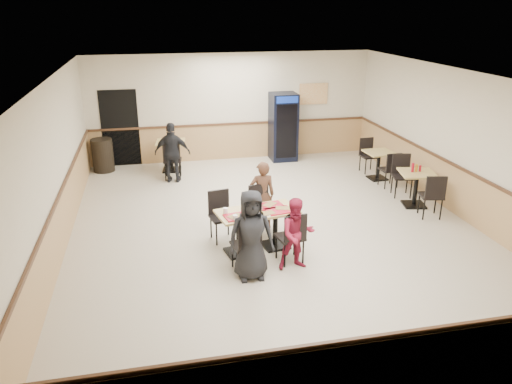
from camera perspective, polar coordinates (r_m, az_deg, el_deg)
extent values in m
plane|color=beige|center=(10.08, 2.08, -4.14)|extent=(10.00, 10.00, 0.00)
plane|color=silver|center=(9.23, 2.33, 13.02)|extent=(10.00, 10.00, 0.00)
plane|color=beige|center=(14.31, -2.80, 9.65)|extent=(8.00, 0.00, 8.00)
plane|color=beige|center=(5.25, 16.03, -11.51)|extent=(8.00, 0.00, 8.00)
plane|color=beige|center=(9.43, -22.11, 2.30)|extent=(0.00, 10.00, 10.00)
plane|color=beige|center=(11.20, 22.53, 4.99)|extent=(0.00, 10.00, 10.00)
cube|color=tan|center=(14.52, -2.72, 5.76)|extent=(7.98, 0.03, 1.00)
cube|color=tan|center=(11.47, 21.80, 0.18)|extent=(0.03, 9.98, 1.00)
cube|color=#472B19|center=(14.38, -2.75, 7.79)|extent=(7.98, 0.04, 0.06)
cube|color=black|center=(14.22, -15.26, 7.03)|extent=(1.00, 0.02, 2.10)
cube|color=orange|center=(14.80, 6.58, 11.09)|extent=(0.85, 0.02, 0.60)
cube|color=black|center=(9.11, -1.97, -6.84)|extent=(0.53, 0.53, 0.04)
cylinder|color=black|center=(8.94, -1.99, -4.74)|extent=(0.09, 0.09, 0.70)
cube|color=tan|center=(8.80, -2.02, -2.63)|extent=(0.83, 0.83, 0.04)
cube|color=black|center=(9.35, 2.19, -6.08)|extent=(0.53, 0.53, 0.04)
cylinder|color=black|center=(9.19, 2.22, -4.02)|extent=(0.09, 0.09, 0.70)
cube|color=tan|center=(9.05, 2.25, -1.95)|extent=(0.83, 0.83, 0.04)
imported|color=black|center=(8.02, -0.56, -4.96)|extent=(0.75, 0.50, 1.52)
imported|color=maroon|center=(8.38, 4.69, -4.82)|extent=(0.64, 0.51, 1.26)
imported|color=#513322|center=(9.85, 0.72, -0.36)|extent=(0.52, 0.35, 1.38)
imported|color=black|center=(12.64, -9.52, 4.45)|extent=(0.95, 0.55, 1.52)
cube|color=#AC0B1E|center=(9.12, 1.65, -1.55)|extent=(0.51, 0.41, 0.02)
cube|color=#AC0B1E|center=(8.66, -2.06, -2.80)|extent=(0.51, 0.41, 0.02)
cube|color=#AC0B1E|center=(8.91, 2.66, -2.13)|extent=(0.51, 0.41, 0.02)
cylinder|color=silver|center=(9.15, 1.57, -1.51)|extent=(0.24, 0.24, 0.01)
cube|color=#B57446|center=(9.14, 1.57, -1.44)|extent=(0.31, 0.31, 0.02)
cylinder|color=silver|center=(8.77, 1.27, -2.52)|extent=(0.24, 0.24, 0.01)
cube|color=#B57446|center=(8.76, 1.27, -2.45)|extent=(0.30, 0.24, 0.02)
cylinder|color=silver|center=(8.99, 3.12, -1.94)|extent=(0.24, 0.24, 0.01)
cube|color=#B57446|center=(8.99, 3.12, -1.87)|extent=(0.30, 0.24, 0.02)
cylinder|color=silver|center=(8.65, -2.38, -2.88)|extent=(0.24, 0.24, 0.01)
cube|color=#B57446|center=(8.64, -2.38, -2.80)|extent=(0.32, 0.28, 0.02)
cylinder|color=silver|center=(8.71, -0.02, -2.67)|extent=(0.24, 0.24, 0.01)
cube|color=#B57446|center=(8.71, -0.02, -2.60)|extent=(0.28, 0.20, 0.02)
cylinder|color=white|center=(8.85, -1.52, -1.98)|extent=(0.08, 0.08, 0.10)
cylinder|color=white|center=(8.54, -1.04, -2.84)|extent=(0.08, 0.08, 0.10)
cylinder|color=white|center=(8.50, -2.41, -2.97)|extent=(0.08, 0.08, 0.10)
cylinder|color=white|center=(8.80, -3.52, -2.15)|extent=(0.08, 0.08, 0.10)
cylinder|color=#B7B9CC|center=(8.95, 0.33, -1.64)|extent=(0.07, 0.07, 0.12)
ellipsoid|color=silver|center=(8.88, 0.32, -1.87)|extent=(0.15, 0.15, 0.11)
cube|color=black|center=(11.72, 17.58, -1.38)|extent=(0.56, 0.56, 0.04)
cylinder|color=black|center=(11.59, 17.78, 0.34)|extent=(0.09, 0.09, 0.71)
cube|color=tan|center=(11.47, 17.97, 2.06)|extent=(0.87, 0.87, 0.04)
cube|color=black|center=(13.26, 13.67, 1.56)|extent=(0.46, 0.46, 0.04)
cylinder|color=black|center=(13.15, 13.80, 3.00)|extent=(0.09, 0.09, 0.66)
cube|color=tan|center=(13.06, 13.92, 4.41)|extent=(0.72, 0.72, 0.04)
cylinder|color=maroon|center=(11.43, 17.48, 2.69)|extent=(0.06, 0.06, 0.20)
cylinder|color=#BD8019|center=(11.47, 17.87, 2.64)|extent=(0.06, 0.06, 0.17)
cylinder|color=maroon|center=(11.52, 18.25, 2.59)|extent=(0.05, 0.05, 0.14)
cube|color=black|center=(13.73, -9.56, 2.53)|extent=(0.54, 0.54, 0.04)
cylinder|color=black|center=(13.61, -9.66, 4.09)|extent=(0.10, 0.10, 0.73)
cube|color=tan|center=(13.51, -9.75, 5.62)|extent=(0.83, 0.83, 0.04)
cube|color=black|center=(14.34, 3.13, 7.45)|extent=(0.73, 0.71, 1.91)
cube|color=black|center=(14.01, 3.51, 6.91)|extent=(0.58, 0.02, 1.51)
cube|color=#0D2A99|center=(13.82, 3.61, 10.47)|extent=(0.60, 0.02, 0.18)
cylinder|color=black|center=(13.99, -17.11, 4.04)|extent=(0.56, 0.56, 0.88)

